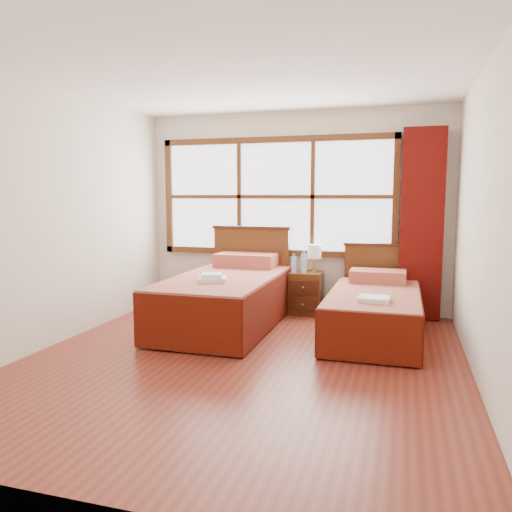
% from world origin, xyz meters
% --- Properties ---
extents(floor, '(4.50, 4.50, 0.00)m').
position_xyz_m(floor, '(0.00, 0.00, 0.00)').
color(floor, maroon).
rests_on(floor, ground).
extents(ceiling, '(4.50, 4.50, 0.00)m').
position_xyz_m(ceiling, '(0.00, 0.00, 2.60)').
color(ceiling, white).
rests_on(ceiling, wall_back).
extents(wall_back, '(4.00, 0.00, 4.00)m').
position_xyz_m(wall_back, '(0.00, 2.25, 1.30)').
color(wall_back, silver).
rests_on(wall_back, floor).
extents(wall_left, '(0.00, 4.50, 4.50)m').
position_xyz_m(wall_left, '(-2.00, 0.00, 1.30)').
color(wall_left, silver).
rests_on(wall_left, floor).
extents(wall_right, '(0.00, 4.50, 4.50)m').
position_xyz_m(wall_right, '(2.00, 0.00, 1.30)').
color(wall_right, silver).
rests_on(wall_right, floor).
extents(window, '(3.16, 0.06, 1.56)m').
position_xyz_m(window, '(-0.25, 2.21, 1.50)').
color(window, white).
rests_on(window, wall_back).
extents(curtain, '(0.50, 0.16, 2.30)m').
position_xyz_m(curtain, '(1.60, 2.11, 1.17)').
color(curtain, '#5B0C09').
rests_on(curtain, wall_back).
extents(bed_left, '(1.14, 2.21, 1.11)m').
position_xyz_m(bed_left, '(-0.56, 1.20, 0.34)').
color(bed_left, '#381A0B').
rests_on(bed_left, floor).
extents(bed_right, '(0.96, 1.98, 0.92)m').
position_xyz_m(bed_right, '(1.12, 1.20, 0.28)').
color(bed_right, '#381A0B').
rests_on(bed_right, floor).
extents(nightstand, '(0.41, 0.41, 0.54)m').
position_xyz_m(nightstand, '(0.22, 1.99, 0.27)').
color(nightstand, '#542C12').
rests_on(nightstand, floor).
extents(towels_left, '(0.36, 0.34, 0.09)m').
position_xyz_m(towels_left, '(-0.58, 0.74, 0.63)').
color(towels_left, white).
rests_on(towels_left, bed_left).
extents(towels_right, '(0.30, 0.27, 0.05)m').
position_xyz_m(towels_right, '(1.14, 0.67, 0.52)').
color(towels_right, white).
rests_on(towels_right, bed_right).
extents(lamp, '(0.18, 0.18, 0.35)m').
position_xyz_m(lamp, '(0.30, 2.11, 0.79)').
color(lamp, gold).
rests_on(lamp, nightstand).
extents(bottle_near, '(0.06, 0.06, 0.23)m').
position_xyz_m(bottle_near, '(0.07, 1.92, 0.65)').
color(bottle_near, '#ACC6DE').
rests_on(bottle_near, nightstand).
extents(bottle_far, '(0.07, 0.07, 0.27)m').
position_xyz_m(bottle_far, '(0.19, 1.94, 0.67)').
color(bottle_far, '#ACC6DE').
rests_on(bottle_far, nightstand).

